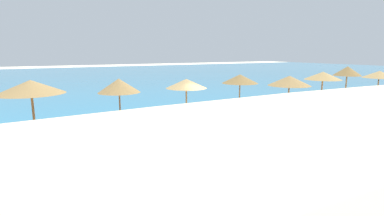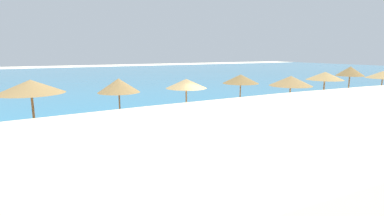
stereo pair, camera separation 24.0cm
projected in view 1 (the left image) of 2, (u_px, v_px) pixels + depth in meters
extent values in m
plane|color=beige|center=(220.00, 135.00, 14.10)|extent=(160.00, 160.00, 0.00)
cube|color=teal|center=(83.00, 77.00, 46.32)|extent=(160.00, 61.47, 0.01)
ellipsoid|color=beige|center=(333.00, 165.00, 6.24)|extent=(42.73, 6.51, 3.10)
cylinder|color=brown|center=(34.00, 121.00, 11.62)|extent=(0.09, 0.09, 2.46)
cone|color=olive|center=(31.00, 87.00, 11.36)|extent=(2.52, 2.52, 0.54)
cylinder|color=brown|center=(120.00, 113.00, 13.65)|extent=(0.07, 0.07, 2.22)
cone|color=olive|center=(119.00, 86.00, 13.40)|extent=(1.93, 1.93, 0.65)
cylinder|color=brown|center=(186.00, 107.00, 14.96)|extent=(0.08, 0.08, 2.26)
cone|color=tan|center=(186.00, 83.00, 14.73)|extent=(2.07, 2.07, 0.47)
cylinder|color=brown|center=(239.00, 100.00, 16.99)|extent=(0.07, 0.07, 2.29)
cone|color=olive|center=(240.00, 79.00, 16.76)|extent=(2.07, 2.07, 0.51)
cylinder|color=brown|center=(288.00, 99.00, 18.32)|extent=(0.09, 0.09, 2.00)
cone|color=olive|center=(289.00, 81.00, 18.10)|extent=(2.61, 2.61, 0.61)
cylinder|color=brown|center=(321.00, 94.00, 19.59)|extent=(0.10, 0.10, 2.25)
cone|color=#9E7F4C|center=(323.00, 76.00, 19.36)|extent=(2.38, 2.38, 0.52)
cylinder|color=brown|center=(346.00, 89.00, 21.92)|extent=(0.10, 0.10, 2.33)
cone|color=olive|center=(347.00, 71.00, 21.66)|extent=(1.99, 1.99, 0.68)
cylinder|color=brown|center=(378.00, 89.00, 23.26)|extent=(0.09, 0.09, 2.04)
cone|color=#9E7F4C|center=(379.00, 74.00, 23.04)|extent=(2.46, 2.46, 0.54)
cube|color=white|center=(328.00, 109.00, 18.50)|extent=(1.62, 1.32, 0.07)
cube|color=white|center=(329.00, 103.00, 19.08)|extent=(0.51, 0.62, 0.62)
cylinder|color=silver|center=(323.00, 114.00, 18.09)|extent=(0.04, 0.04, 0.31)
cylinder|color=silver|center=(332.00, 115.00, 17.85)|extent=(0.04, 0.04, 0.31)
cylinder|color=silver|center=(325.00, 110.00, 19.23)|extent=(0.04, 0.04, 0.31)
cylinder|color=silver|center=(333.00, 111.00, 19.00)|extent=(0.04, 0.04, 0.31)
cube|color=blue|center=(128.00, 134.00, 13.03)|extent=(1.42, 1.10, 0.07)
cube|color=blue|center=(138.00, 124.00, 13.46)|extent=(0.47, 0.63, 0.65)
cylinder|color=silver|center=(115.00, 140.00, 12.76)|extent=(0.04, 0.04, 0.29)
cylinder|color=silver|center=(123.00, 142.00, 12.48)|extent=(0.04, 0.04, 0.29)
cylinder|color=silver|center=(133.00, 134.00, 13.65)|extent=(0.04, 0.04, 0.29)
cylinder|color=silver|center=(141.00, 136.00, 13.38)|extent=(0.04, 0.04, 0.29)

